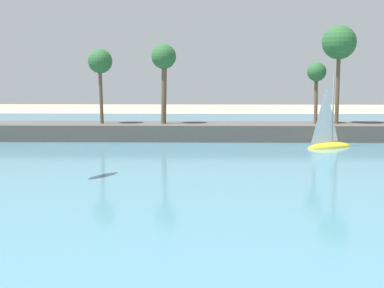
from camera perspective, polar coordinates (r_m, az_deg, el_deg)
name	(u,v)px	position (r m, az deg, el deg)	size (l,w,h in m)	color
sea	(183,144)	(54.17, -0.97, 0.01)	(220.00, 87.77, 0.06)	teal
palm_headland	(215,120)	(57.70, 2.45, 2.60)	(116.70, 6.68, 13.01)	#514C47
sailboat_near_shore	(329,140)	(52.87, 14.50, 0.37)	(5.30, 3.69, 7.47)	yellow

